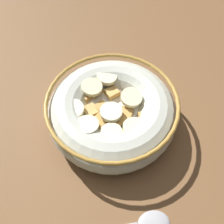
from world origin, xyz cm
name	(u,v)px	position (x,y,z in cm)	size (l,w,h in cm)	color
ground_plane	(112,125)	(0.00, 0.00, -1.00)	(100.63, 100.63, 2.00)	brown
cereal_bowl	(112,111)	(-0.02, 0.03, 3.26)	(19.96, 19.96, 6.15)	beige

